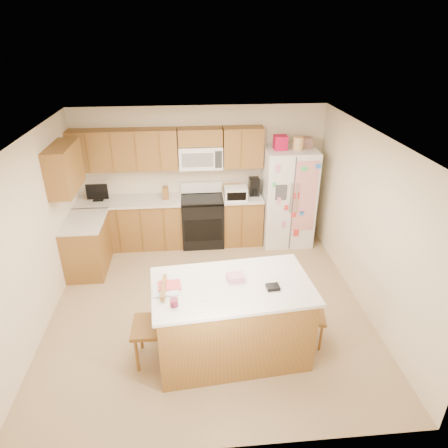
{
  "coord_description": "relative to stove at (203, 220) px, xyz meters",
  "views": [
    {
      "loc": [
        -0.2,
        -4.76,
        3.74
      ],
      "look_at": [
        0.26,
        0.35,
        1.16
      ],
      "focal_mm": 32.0,
      "sensor_mm": 36.0,
      "label": 1
    }
  ],
  "objects": [
    {
      "name": "ground",
      "position": [
        0.0,
        -1.94,
        -0.47
      ],
      "size": [
        4.5,
        4.5,
        0.0
      ],
      "primitive_type": "plane",
      "color": "tan",
      "rests_on": "ground"
    },
    {
      "name": "room_shell",
      "position": [
        0.0,
        -1.94,
        0.97
      ],
      "size": [
        4.6,
        4.6,
        2.52
      ],
      "color": "beige",
      "rests_on": "ground"
    },
    {
      "name": "cabinetry",
      "position": [
        -0.98,
        -0.15,
        0.44
      ],
      "size": [
        3.36,
        1.56,
        2.15
      ],
      "color": "olive",
      "rests_on": "ground"
    },
    {
      "name": "stove",
      "position": [
        0.0,
        0.0,
        0.0
      ],
      "size": [
        0.76,
        0.65,
        1.13
      ],
      "color": "black",
      "rests_on": "ground"
    },
    {
      "name": "refrigerator",
      "position": [
        1.57,
        -0.06,
        0.45
      ],
      "size": [
        0.9,
        0.79,
        2.04
      ],
      "color": "white",
      "rests_on": "ground"
    },
    {
      "name": "island",
      "position": [
        0.24,
        -2.89,
        0.04
      ],
      "size": [
        1.95,
        1.25,
        1.11
      ],
      "color": "olive",
      "rests_on": "ground"
    },
    {
      "name": "windsor_chair_left",
      "position": [
        -0.71,
        -2.92,
        0.04
      ],
      "size": [
        0.46,
        0.48,
        1.09
      ],
      "color": "olive",
      "rests_on": "ground"
    },
    {
      "name": "windsor_chair_back",
      "position": [
        0.36,
        -2.33,
        -0.05
      ],
      "size": [
        0.5,
        0.49,
        0.9
      ],
      "color": "olive",
      "rests_on": "ground"
    },
    {
      "name": "windsor_chair_right",
      "position": [
        1.23,
        -2.79,
        -0.05
      ],
      "size": [
        0.43,
        0.45,
        0.9
      ],
      "color": "olive",
      "rests_on": "ground"
    }
  ]
}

